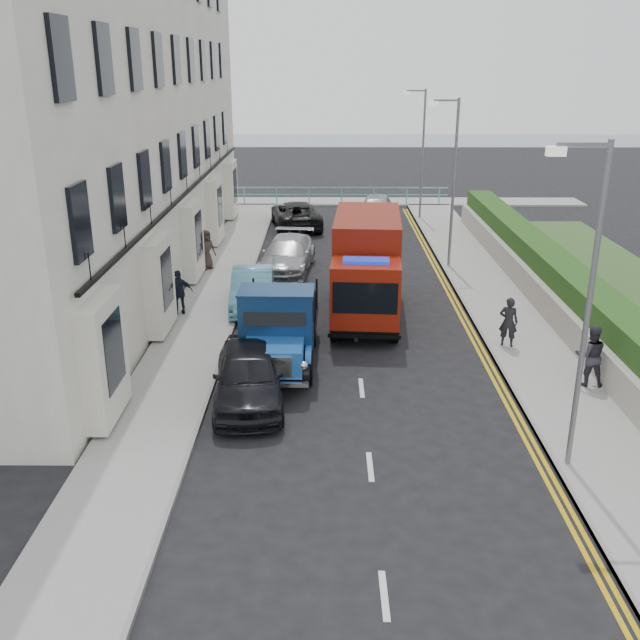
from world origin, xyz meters
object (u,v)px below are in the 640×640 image
Objects in this scene: lamp_near at (584,293)px; lamp_far at (421,147)px; lamp_mid at (451,174)px; red_lorry at (367,264)px; pedestrian_east_near at (508,322)px; bedford_lorry at (278,334)px; parked_car_front at (249,375)px.

lamp_near is 1.00× the size of lamp_far.
lamp_far is at bearing 90.00° from lamp_mid.
red_lorry is at bearing 110.42° from lamp_near.
pedestrian_east_near is (0.41, -19.18, -3.10)m from lamp_far.
lamp_far is at bearing -68.47° from pedestrian_east_near.
lamp_far is 19.43m from pedestrian_east_near.
lamp_near and lamp_far have the same top height.
lamp_far is 22.03m from bedford_lorry.
lamp_mid is 15.02m from parked_car_front.
parked_car_front is (-3.39, -6.88, -1.05)m from red_lorry.
lamp_mid reaches higher than pedestrian_east_near.
lamp_mid is at bearing 61.38° from red_lorry.
bedford_lorry is (-6.51, 5.15, -2.87)m from lamp_near.
lamp_far reaches higher than red_lorry.
pedestrian_east_near is at bearing 14.65° from bedford_lorry.
bedford_lorry is at bearing -107.34° from lamp_far.
lamp_far is at bearing 80.50° from red_lorry.
red_lorry is at bearing 61.87° from bedford_lorry.
parked_car_front is at bearing 155.89° from lamp_near.
red_lorry is (2.76, 4.93, 0.67)m from bedford_lorry.
lamp_near is at bearing -28.83° from parked_car_front.
red_lorry is 4.23× the size of pedestrian_east_near.
lamp_near is 4.49× the size of pedestrian_east_near.
lamp_near is 1.34× the size of bedford_lorry.
bedford_lorry is at bearing 141.62° from lamp_near.
bedford_lorry reaches higher than pedestrian_east_near.
bedford_lorry is 0.80× the size of red_lorry.
pedestrian_east_near is at bearing -88.77° from lamp_far.
pedestrian_east_near is (4.17, -3.26, -0.90)m from red_lorry.
bedford_lorry is (-6.51, -20.85, -2.87)m from lamp_far.
lamp_near is 8.79m from bedford_lorry.
lamp_far is 16.50m from red_lorry.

